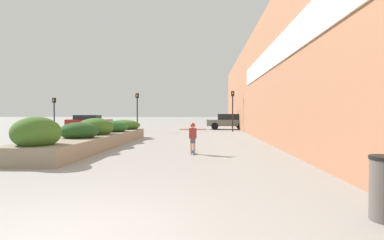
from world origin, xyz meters
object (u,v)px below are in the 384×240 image
Objects in this scene: skateboarder at (193,134)px; traffic_light_left at (137,105)px; traffic_light_right at (233,104)px; traffic_light_far_left at (54,108)px; car_center_left at (89,122)px; car_leftmost at (228,121)px; skateboard at (193,152)px.

traffic_light_left is at bearing 107.22° from skateboarder.
skateboarder is at bearing -100.70° from traffic_light_right.
traffic_light_far_left is at bearing -178.40° from traffic_light_right.
traffic_light_left is at bearing 61.34° from car_center_left.
traffic_light_left is 8.75m from traffic_light_right.
car_leftmost is 0.99× the size of car_center_left.
traffic_light_right reaches higher than car_leftmost.
traffic_light_right is (0.15, -3.89, 1.65)m from car_leftmost.
traffic_light_far_left is (-16.37, -0.46, -0.36)m from traffic_light_right.
skateboard is 15.84m from traffic_light_right.
traffic_light_left is (-8.60, -3.91, 1.55)m from car_leftmost.
car_leftmost reaches higher than skateboard.
skateboarder is at bearing 32.18° from car_center_left.
traffic_light_left is (-5.84, 15.36, 1.60)m from skateboarder.
traffic_light_right is (2.91, 15.38, 2.42)m from skateboard.
skateboarder is 0.33× the size of traffic_light_left.
car_center_left is at bearing 92.86° from car_leftmost.
car_leftmost is 1.17× the size of traffic_light_right.
traffic_light_left reaches higher than skateboard.
car_leftmost reaches higher than skateboarder.
skateboarder is 20.14m from traffic_light_far_left.
traffic_light_right is (2.91, 15.38, 1.69)m from skateboarder.
traffic_light_left is at bearing 3.28° from traffic_light_far_left.
traffic_light_far_left reaches higher than car_center_left.
skateboard is 0.21× the size of traffic_light_far_left.
traffic_light_left is at bearing 114.43° from car_leftmost.
traffic_light_far_left is at bearing -26.31° from car_center_left.
traffic_light_right is 16.38m from traffic_light_far_left.
car_leftmost is (2.76, 19.27, 0.77)m from skateboard.
car_center_left is (-14.43, -0.72, -0.05)m from car_leftmost.
car_center_left reaches higher than skateboarder.
skateboard is 0.19× the size of traffic_light_left.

